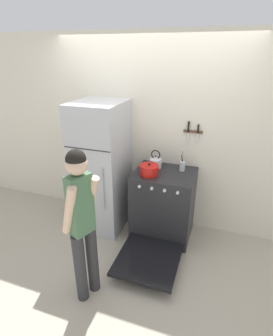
% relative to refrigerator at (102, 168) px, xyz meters
% --- Properties ---
extents(ground_plane, '(14.00, 14.00, 0.00)m').
position_rel_refrigerator_xyz_m(ground_plane, '(0.56, 0.36, -0.88)').
color(ground_plane, '#B2A893').
extents(wall_back, '(10.00, 0.06, 2.55)m').
position_rel_refrigerator_xyz_m(wall_back, '(0.56, 0.39, 0.40)').
color(wall_back, silver).
rests_on(wall_back, ground_plane).
extents(refrigerator, '(0.62, 0.74, 1.75)m').
position_rel_refrigerator_xyz_m(refrigerator, '(0.00, 0.00, 0.00)').
color(refrigerator, '#B7BABF').
rests_on(refrigerator, ground_plane).
extents(stove_range, '(0.76, 1.37, 0.92)m').
position_rel_refrigerator_xyz_m(stove_range, '(0.86, -0.00, -0.42)').
color(stove_range, '#232326').
rests_on(stove_range, ground_plane).
extents(dutch_oven_pot, '(0.27, 0.23, 0.16)m').
position_rel_refrigerator_xyz_m(dutch_oven_pot, '(0.69, -0.09, 0.11)').
color(dutch_oven_pot, red).
rests_on(dutch_oven_pot, stove_range).
extents(tea_kettle, '(0.20, 0.16, 0.24)m').
position_rel_refrigerator_xyz_m(tea_kettle, '(0.70, 0.17, 0.12)').
color(tea_kettle, silver).
rests_on(tea_kettle, stove_range).
extents(utensil_jar, '(0.07, 0.07, 0.26)m').
position_rel_refrigerator_xyz_m(utensil_jar, '(1.05, 0.17, 0.11)').
color(utensil_jar, silver).
rests_on(utensil_jar, stove_range).
extents(person, '(0.33, 0.38, 1.59)m').
position_rel_refrigerator_xyz_m(person, '(0.38, -1.18, 0.03)').
color(person, '#2D2D30').
rests_on(person, ground_plane).
extents(wall_knife_strip, '(0.24, 0.03, 0.31)m').
position_rel_refrigerator_xyz_m(wall_knife_strip, '(1.12, 0.34, 0.52)').
color(wall_knife_strip, brown).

